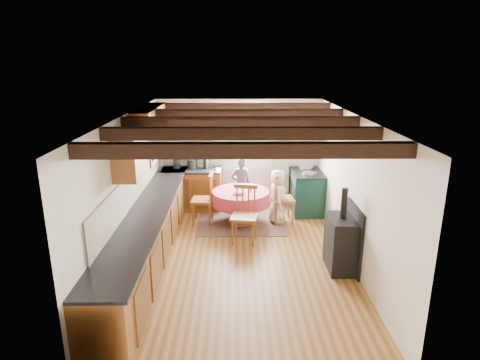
{
  "coord_description": "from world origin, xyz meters",
  "views": [
    {
      "loc": [
        -0.09,
        -6.17,
        3.23
      ],
      "look_at": [
        0.0,
        0.8,
        1.15
      ],
      "focal_mm": 30.45,
      "sensor_mm": 36.0,
      "label": 1
    }
  ],
  "objects_px": {
    "child_far": "(241,184)",
    "dining_table": "(241,207)",
    "child_right": "(278,196)",
    "cup": "(250,188)",
    "chair_right": "(283,198)",
    "aga_range": "(306,191)",
    "chair_left": "(202,198)",
    "cast_iron_stove": "(342,229)",
    "chair_near": "(244,215)"
  },
  "relations": [
    {
      "from": "chair_near",
      "to": "aga_range",
      "type": "bearing_deg",
      "value": 58.02
    },
    {
      "from": "chair_near",
      "to": "cast_iron_stove",
      "type": "xyz_separation_m",
      "value": [
        1.51,
        -1.0,
        0.15
      ]
    },
    {
      "from": "child_far",
      "to": "cup",
      "type": "height_order",
      "value": "child_far"
    },
    {
      "from": "dining_table",
      "to": "cast_iron_stove",
      "type": "bearing_deg",
      "value": -50.58
    },
    {
      "from": "chair_left",
      "to": "child_far",
      "type": "bearing_deg",
      "value": 134.25
    },
    {
      "from": "cup",
      "to": "chair_left",
      "type": "bearing_deg",
      "value": 179.81
    },
    {
      "from": "chair_left",
      "to": "cast_iron_stove",
      "type": "relative_size",
      "value": 0.77
    },
    {
      "from": "child_right",
      "to": "cup",
      "type": "xyz_separation_m",
      "value": [
        -0.56,
        -0.02,
        0.19
      ]
    },
    {
      "from": "aga_range",
      "to": "child_far",
      "type": "xyz_separation_m",
      "value": [
        -1.43,
        0.07,
        0.15
      ]
    },
    {
      "from": "cast_iron_stove",
      "to": "child_far",
      "type": "height_order",
      "value": "cast_iron_stove"
    },
    {
      "from": "aga_range",
      "to": "cast_iron_stove",
      "type": "bearing_deg",
      "value": -87.55
    },
    {
      "from": "dining_table",
      "to": "cast_iron_stove",
      "type": "distance_m",
      "value": 2.47
    },
    {
      "from": "dining_table",
      "to": "chair_near",
      "type": "height_order",
      "value": "chair_near"
    },
    {
      "from": "chair_left",
      "to": "cup",
      "type": "relative_size",
      "value": 10.43
    },
    {
      "from": "chair_near",
      "to": "cup",
      "type": "distance_m",
      "value": 0.99
    },
    {
      "from": "chair_left",
      "to": "child_right",
      "type": "bearing_deg",
      "value": 94.39
    },
    {
      "from": "chair_near",
      "to": "cup",
      "type": "xyz_separation_m",
      "value": [
        0.14,
        0.95,
        0.21
      ]
    },
    {
      "from": "aga_range",
      "to": "child_far",
      "type": "relative_size",
      "value": 0.82
    },
    {
      "from": "child_far",
      "to": "cup",
      "type": "bearing_deg",
      "value": 93.03
    },
    {
      "from": "aga_range",
      "to": "chair_right",
      "type": "bearing_deg",
      "value": -134.58
    },
    {
      "from": "chair_left",
      "to": "child_right",
      "type": "xyz_separation_m",
      "value": [
        1.53,
        0.02,
        0.03
      ]
    },
    {
      "from": "cup",
      "to": "chair_right",
      "type": "bearing_deg",
      "value": 1.62
    },
    {
      "from": "chair_left",
      "to": "child_far",
      "type": "relative_size",
      "value": 0.86
    },
    {
      "from": "aga_range",
      "to": "child_right",
      "type": "bearing_deg",
      "value": -139.55
    },
    {
      "from": "cast_iron_stove",
      "to": "child_far",
      "type": "xyz_separation_m",
      "value": [
        -1.54,
        2.64,
        -0.07
      ]
    },
    {
      "from": "chair_right",
      "to": "cast_iron_stove",
      "type": "bearing_deg",
      "value": -166.77
    },
    {
      "from": "chair_left",
      "to": "child_right",
      "type": "relative_size",
      "value": 0.95
    },
    {
      "from": "child_right",
      "to": "cup",
      "type": "distance_m",
      "value": 0.59
    },
    {
      "from": "cast_iron_stove",
      "to": "cup",
      "type": "relative_size",
      "value": 13.48
    },
    {
      "from": "dining_table",
      "to": "cup",
      "type": "distance_m",
      "value": 0.44
    },
    {
      "from": "chair_left",
      "to": "child_right",
      "type": "height_order",
      "value": "child_right"
    },
    {
      "from": "child_right",
      "to": "aga_range",
      "type": "bearing_deg",
      "value": -46.83
    },
    {
      "from": "dining_table",
      "to": "aga_range",
      "type": "xyz_separation_m",
      "value": [
        1.45,
        0.68,
        0.11
      ]
    },
    {
      "from": "dining_table",
      "to": "cast_iron_stove",
      "type": "xyz_separation_m",
      "value": [
        1.56,
        -1.89,
        0.33
      ]
    },
    {
      "from": "aga_range",
      "to": "cast_iron_stove",
      "type": "relative_size",
      "value": 0.74
    },
    {
      "from": "chair_near",
      "to": "chair_right",
      "type": "distance_m",
      "value": 1.27
    },
    {
      "from": "chair_right",
      "to": "aga_range",
      "type": "bearing_deg",
      "value": -50.75
    },
    {
      "from": "cup",
      "to": "cast_iron_stove",
      "type": "bearing_deg",
      "value": -55.11
    },
    {
      "from": "aga_range",
      "to": "cup",
      "type": "bearing_deg",
      "value": -153.94
    },
    {
      "from": "dining_table",
      "to": "child_far",
      "type": "bearing_deg",
      "value": 89.05
    },
    {
      "from": "chair_left",
      "to": "cup",
      "type": "xyz_separation_m",
      "value": [
        0.97,
        -0.0,
        0.22
      ]
    },
    {
      "from": "chair_left",
      "to": "chair_right",
      "type": "distance_m",
      "value": 1.64
    },
    {
      "from": "child_right",
      "to": "chair_near",
      "type": "bearing_deg",
      "value": 146.95
    },
    {
      "from": "dining_table",
      "to": "chair_left",
      "type": "relative_size",
      "value": 1.1
    },
    {
      "from": "child_right",
      "to": "dining_table",
      "type": "bearing_deg",
      "value": 99.22
    },
    {
      "from": "chair_left",
      "to": "cast_iron_stove",
      "type": "bearing_deg",
      "value": 53.64
    },
    {
      "from": "chair_left",
      "to": "aga_range",
      "type": "relative_size",
      "value": 1.05
    },
    {
      "from": "chair_right",
      "to": "child_far",
      "type": "relative_size",
      "value": 0.86
    },
    {
      "from": "child_far",
      "to": "dining_table",
      "type": "bearing_deg",
      "value": 77.3
    },
    {
      "from": "dining_table",
      "to": "child_right",
      "type": "bearing_deg",
      "value": 6.5
    }
  ]
}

